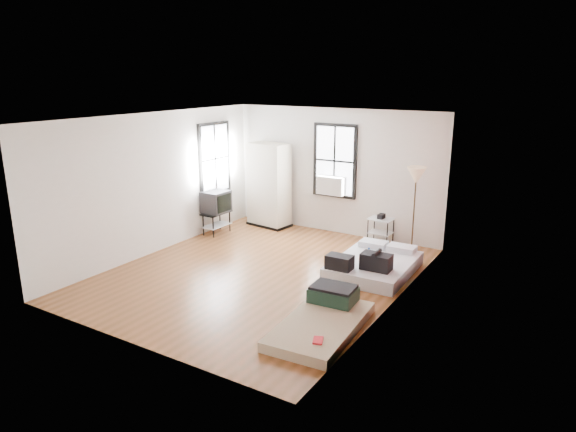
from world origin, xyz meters
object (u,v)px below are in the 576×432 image
Objects in this scene: mattress_main at (373,264)px; tv_stand at (216,203)px; mattress_bare at (324,318)px; floor_lamp at (416,179)px; wardrobe at (269,185)px; side_table at (381,224)px.

tv_stand is at bearing 172.65° from mattress_main.
floor_lamp is (0.03, 3.85, 1.37)m from mattress_bare.
mattress_main is 1.86× the size of tv_stand.
mattress_main reaches higher than mattress_bare.
tv_stand is at bearing -112.49° from wardrobe.
mattress_main is 0.95× the size of mattress_bare.
tv_stand reaches higher than mattress_main.
wardrobe is 2.00× the size of tv_stand.
mattress_bare is at bearing -80.16° from side_table.
side_table is at bearing 20.80° from tv_stand.
mattress_bare is 2.92× the size of side_table.
tv_stand reaches higher than mattress_bare.
mattress_bare is at bearing -90.51° from floor_lamp.
side_table is at bearing 174.40° from floor_lamp.
wardrobe is (-3.30, 1.56, 0.82)m from mattress_main.
mattress_main is 2.06m from floor_lamp.
side_table is (-0.68, 3.92, 0.32)m from mattress_bare.
tv_stand is at bearing 143.06° from mattress_bare.
wardrobe reaches higher than tv_stand.
mattress_main is at bearing -97.45° from floor_lamp.
tv_stand is (-3.96, 0.41, 0.54)m from mattress_main.
floor_lamp is at bearing 16.75° from tv_stand.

